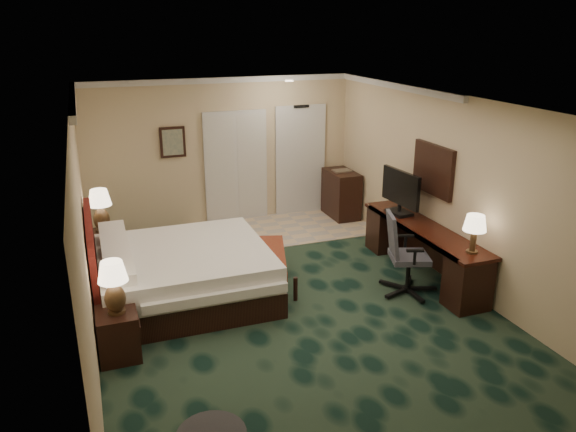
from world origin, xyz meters
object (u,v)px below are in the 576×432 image
object	(u,v)px
lamp_far	(101,210)
bed_bench	(268,269)
nightstand_far	(104,248)
nightstand_near	(118,334)
bed	(185,274)
minibar	(341,194)
desk	(422,251)
tv	(400,193)
desk_chair	(410,254)
lamp_near	(114,287)

from	to	relation	value
lamp_far	bed_bench	size ratio (longest dim) A/B	0.47
nightstand_far	bed_bench	bearing A→B (deg)	-36.06
nightstand_near	lamp_far	size ratio (longest dim) A/B	0.84
bed	minibar	distance (m)	4.24
nightstand_near	desk	xyz separation A→B (m)	(4.45, 0.71, 0.10)
desk	tv	world-z (taller)	tv
desk	minibar	bearing A→B (deg)	89.63
bed	bed_bench	world-z (taller)	bed
bed	minibar	world-z (taller)	minibar
bed_bench	minibar	world-z (taller)	minibar
minibar	desk_chair	bearing A→B (deg)	-98.82
bed	tv	size ratio (longest dim) A/B	2.51
bed	nightstand_near	size ratio (longest dim) A/B	4.00
nightstand_near	nightstand_far	bearing A→B (deg)	90.23
nightstand_far	desk_chair	bearing A→B (deg)	-32.27
lamp_far	tv	bearing A→B (deg)	-18.60
tv	nightstand_near	bearing A→B (deg)	-167.67
nightstand_far	lamp_near	xyz separation A→B (m)	(0.02, -2.80, 0.60)
bed_bench	nightstand_far	bearing A→B (deg)	160.64
bed	nightstand_far	xyz separation A→B (m)	(-0.99, 1.60, -0.09)
nightstand_near	tv	distance (m)	4.69
nightstand_near	tv	bearing A→B (deg)	17.15
minibar	desk	bearing A→B (deg)	-90.37
lamp_far	bed_bench	distance (m)	2.80
nightstand_near	nightstand_far	size ratio (longest dim) A/B	1.05
bed	nightstand_far	distance (m)	1.89
desk	bed	bearing A→B (deg)	172.10
bed_bench	tv	xyz separation A→B (m)	(2.23, 0.16, 0.88)
bed	bed_bench	xyz separation A→B (m)	(1.20, 0.01, -0.11)
lamp_far	desk_chair	bearing A→B (deg)	-32.86
bed	lamp_near	world-z (taller)	lamp_near
lamp_near	desk	bearing A→B (deg)	9.14
lamp_far	desk	world-z (taller)	lamp_far
desk	desk_chair	bearing A→B (deg)	-139.76
lamp_far	tv	xyz separation A→B (m)	(4.41, -1.48, 0.25)
lamp_far	tv	size ratio (longest dim) A/B	0.75
desk_chair	minibar	bearing A→B (deg)	99.67
lamp_near	tv	distance (m)	4.61
lamp_far	bed_bench	xyz separation A→B (m)	(2.18, -1.64, -0.63)
nightstand_near	desk	size ratio (longest dim) A/B	0.21
lamp_far	bed_bench	world-z (taller)	lamp_far
nightstand_near	desk_chair	world-z (taller)	desk_chair
lamp_near	nightstand_far	bearing A→B (deg)	90.46
bed	lamp_far	xyz separation A→B (m)	(-0.98, 1.66, 0.51)
tv	desk_chair	world-z (taller)	tv
nightstand_near	minibar	bearing A→B (deg)	38.84
minibar	lamp_far	bearing A→B (deg)	-170.44
bed_bench	minibar	distance (m)	3.32
lamp_far	minibar	size ratio (longest dim) A/B	0.74
desk_chair	minibar	distance (m)	3.35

